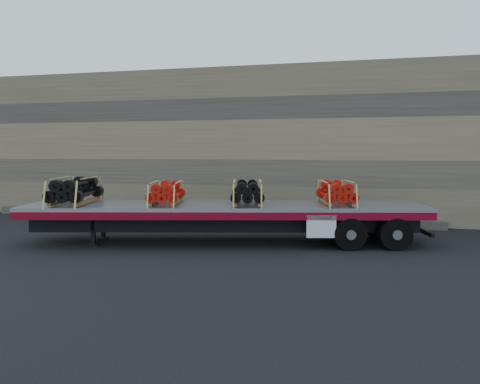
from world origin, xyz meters
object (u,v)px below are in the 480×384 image
object	(u,v)px
trailer	(225,223)
bundle_midrear	(247,193)
bundle_front	(75,191)
bundle_midfront	(167,193)
bundle_rear	(336,193)

from	to	relation	value
trailer	bundle_midrear	xyz separation A→B (m)	(0.76, 0.19, 1.07)
trailer	bundle_front	size ratio (longest dim) A/B	5.52
trailer	bundle_midfront	xyz separation A→B (m)	(-1.95, -0.47, 1.05)
trailer	bundle_midfront	bearing A→B (deg)	180.00
bundle_midfront	bundle_rear	distance (m)	5.85
bundle_front	bundle_midrear	xyz separation A→B (m)	(5.79, 1.41, -0.05)
bundle_front	bundle_rear	xyz separation A→B (m)	(8.76, 2.13, -0.06)
trailer	bundle_midrear	size ratio (longest dim) A/B	6.23
bundle_front	bundle_midfront	size ratio (longest dim) A/B	1.19
bundle_rear	bundle_midrear	bearing A→B (deg)	180.00
bundle_midfront	bundle_rear	world-z (taller)	bundle_rear
bundle_front	bundle_midrear	size ratio (longest dim) A/B	1.13
bundle_midfront	bundle_midrear	world-z (taller)	bundle_midrear
trailer	bundle_rear	distance (m)	3.99
bundle_front	bundle_midfront	xyz separation A→B (m)	(3.08, 0.75, -0.07)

